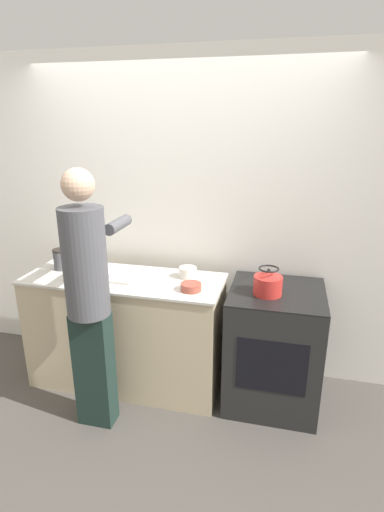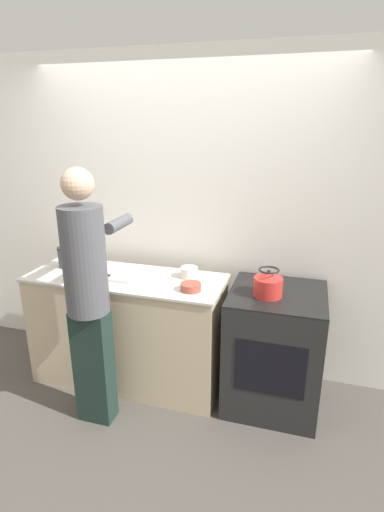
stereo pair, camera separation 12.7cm
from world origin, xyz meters
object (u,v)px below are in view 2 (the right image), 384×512
at_px(bowl_prep, 191,287).
at_px(canister_jar, 66,257).
at_px(kettle, 268,285).
at_px(knife, 113,276).
at_px(oven, 274,348).
at_px(person, 88,291).
at_px(cutting_board, 114,276).

bearing_deg(bowl_prep, canister_jar, 171.10).
bearing_deg(kettle, knife, -177.95).
distance_m(oven, person, 1.42).
bearing_deg(bowl_prep, cutting_board, 173.50).
xyz_separation_m(cutting_board, bowl_prep, (0.64, -0.07, 0.02)).
xyz_separation_m(cutting_board, kettle, (1.17, 0.02, 0.06)).
xyz_separation_m(oven, bowl_prep, (-0.60, -0.17, 0.49)).
xyz_separation_m(person, kettle, (1.13, 0.46, -0.01)).
bearing_deg(oven, canister_jar, 179.63).
bearing_deg(oven, kettle, -131.72).
bearing_deg(cutting_board, kettle, 0.75).
bearing_deg(canister_jar, knife, -14.78).
xyz_separation_m(kettle, canister_jar, (-1.66, 0.09, 0.01)).
bearing_deg(knife, kettle, 4.20).
distance_m(oven, kettle, 0.55).
height_order(person, canister_jar, person).
relative_size(person, canister_jar, 10.78).
bearing_deg(cutting_board, person, -84.55).
xyz_separation_m(knife, kettle, (1.17, 0.04, 0.05)).
relative_size(cutting_board, bowl_prep, 2.36).
height_order(cutting_board, bowl_prep, bowl_prep).
xyz_separation_m(person, knife, (-0.04, 0.42, -0.06)).
height_order(kettle, canister_jar, kettle).
relative_size(oven, cutting_board, 2.60).
bearing_deg(person, oven, 24.26).
relative_size(person, knife, 7.54).
distance_m(oven, knife, 1.33).
bearing_deg(oven, bowl_prep, -164.59).
height_order(knife, bowl_prep, bowl_prep).
bearing_deg(person, bowl_prep, 32.05).
relative_size(oven, knife, 3.80).
bearing_deg(person, canister_jar, 133.81).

